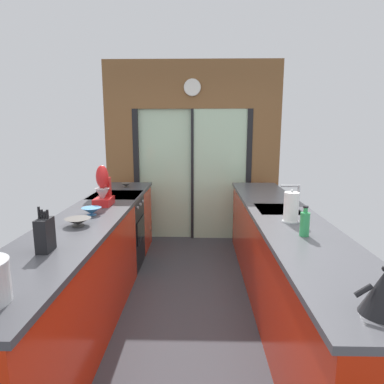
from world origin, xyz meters
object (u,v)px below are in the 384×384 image
object	(u,v)px
kettle	(383,293)
soap_bottle	(305,223)
mixing_bowl_near	(78,222)
mixing_bowl_mid	(92,211)
mixing_bowl_far	(126,185)
knife_block	(45,234)
oven_range	(117,231)
stand_mixer	(103,190)
paper_towel_roll	(291,207)

from	to	relation	value
kettle	soap_bottle	xyz separation A→B (m)	(-0.00, 1.07, -0.00)
mixing_bowl_near	mixing_bowl_mid	distance (m)	0.35
mixing_bowl_near	mixing_bowl_mid	world-z (taller)	mixing_bowl_mid
mixing_bowl_far	knife_block	xyz separation A→B (m)	(-0.00, -2.42, 0.08)
oven_range	mixing_bowl_mid	bearing A→B (deg)	-88.92
knife_block	kettle	bearing A→B (deg)	-21.79
mixing_bowl_mid	stand_mixer	size ratio (longest dim) A/B	0.43
mixing_bowl_far	paper_towel_roll	distance (m)	2.45
oven_range	mixing_bowl_far	world-z (taller)	mixing_bowl_far
mixing_bowl_mid	soap_bottle	xyz separation A→B (m)	(1.78, -0.58, 0.06)
knife_block	stand_mixer	world-z (taller)	stand_mixer
oven_range	stand_mixer	distance (m)	0.85
mixing_bowl_far	stand_mixer	xyz separation A→B (m)	(0.00, -1.08, 0.13)
oven_range	paper_towel_roll	distance (m)	2.23
mixing_bowl_far	stand_mixer	bearing A→B (deg)	-90.00
kettle	stand_mixer	bearing A→B (deg)	130.98
oven_range	kettle	xyz separation A→B (m)	(1.80, -2.62, 0.56)
mixing_bowl_far	paper_towel_roll	bearing A→B (deg)	-43.43
oven_range	knife_block	world-z (taller)	knife_block
kettle	soap_bottle	size ratio (longest dim) A/B	1.17
mixing_bowl_far	paper_towel_roll	size ratio (longest dim) A/B	0.51
mixing_bowl_near	knife_block	bearing A→B (deg)	-90.01
knife_block	paper_towel_roll	world-z (taller)	knife_block
knife_block	mixing_bowl_far	bearing A→B (deg)	90.00
soap_bottle	paper_towel_roll	distance (m)	0.38
knife_block	kettle	size ratio (longest dim) A/B	1.11
mixing_bowl_mid	kettle	bearing A→B (deg)	-42.74
stand_mixer	paper_towel_roll	distance (m)	1.88
mixing_bowl_mid	knife_block	xyz separation A→B (m)	(-0.00, -0.93, 0.08)
stand_mixer	soap_bottle	xyz separation A→B (m)	(1.78, -0.98, -0.07)
mixing_bowl_mid	mixing_bowl_far	world-z (taller)	mixing_bowl_mid
soap_bottle	knife_block	bearing A→B (deg)	-168.71
stand_mixer	paper_towel_roll	world-z (taller)	stand_mixer
paper_towel_roll	mixing_bowl_far	bearing A→B (deg)	136.57
mixing_bowl_near	kettle	bearing A→B (deg)	-35.98
mixing_bowl_far	soap_bottle	distance (m)	2.73
oven_range	mixing_bowl_far	xyz separation A→B (m)	(0.02, 0.51, 0.50)
oven_range	stand_mixer	bearing A→B (deg)	-88.16
stand_mixer	soap_bottle	world-z (taller)	stand_mixer
stand_mixer	paper_towel_roll	bearing A→B (deg)	-18.79
kettle	paper_towel_roll	xyz separation A→B (m)	(-0.00, 1.45, 0.03)
oven_range	soap_bottle	size ratio (longest dim) A/B	4.02
stand_mixer	oven_range	bearing A→B (deg)	91.84
mixing_bowl_far	oven_range	bearing A→B (deg)	-92.08
soap_bottle	paper_towel_roll	bearing A→B (deg)	90.00
mixing_bowl_mid	soap_bottle	distance (m)	1.87
oven_range	soap_bottle	bearing A→B (deg)	-40.89
kettle	paper_towel_roll	bearing A→B (deg)	90.09
stand_mixer	mixing_bowl_far	bearing A→B (deg)	90.00
oven_range	soap_bottle	xyz separation A→B (m)	(1.80, -1.56, 0.56)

